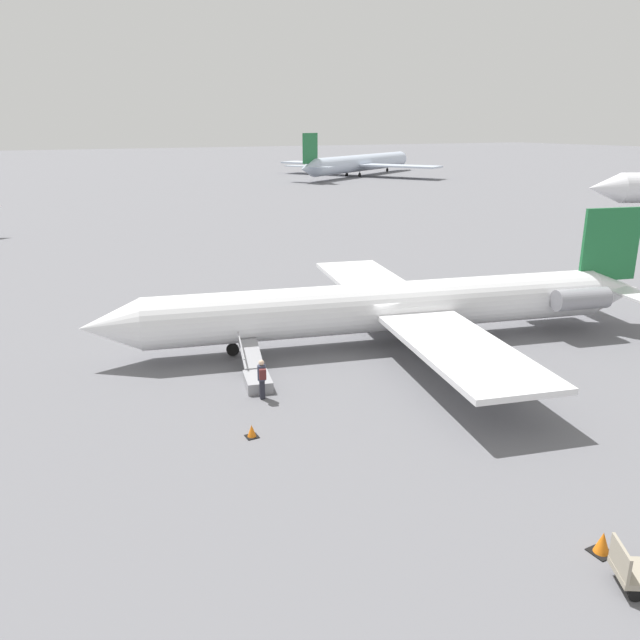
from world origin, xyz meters
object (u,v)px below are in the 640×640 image
object	(u,v)px
airplane_taxiing_distant	(360,163)
boarding_stairs	(256,376)
airplane_main	(401,305)
passenger	(262,377)

from	to	relation	value
airplane_taxiing_distant	boarding_stairs	bearing A→B (deg)	-154.22
airplane_main	boarding_stairs	bearing A→B (deg)	24.59
airplane_main	boarding_stairs	size ratio (longest dim) A/B	7.39
airplane_taxiing_distant	passenger	size ratio (longest dim) A/B	25.91
boarding_stairs	airplane_main	bearing A→B (deg)	-65.41
boarding_stairs	passenger	bearing A→B (deg)	-179.78
boarding_stairs	passenger	distance (m)	1.80
boarding_stairs	passenger	world-z (taller)	passenger
airplane_main	passenger	size ratio (longest dim) A/B	17.59
airplane_taxiing_distant	boarding_stairs	size ratio (longest dim) A/B	10.89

